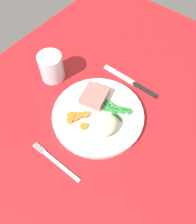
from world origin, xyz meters
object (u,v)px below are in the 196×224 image
object	(u,v)px
dinner_plate	(98,115)
water_glass	(52,68)
fork	(56,162)
meat_portion	(95,96)
knife	(131,82)

from	to	relation	value
dinner_plate	water_glass	world-z (taller)	water_glass
fork	water_glass	bearing A→B (deg)	46.96
dinner_plate	fork	size ratio (longest dim) A/B	1.62
dinner_plate	meat_portion	distance (cm)	5.93
water_glass	meat_portion	bearing A→B (deg)	-87.78
dinner_plate	water_glass	bearing A→B (deg)	82.05
meat_portion	water_glass	bearing A→B (deg)	92.22
knife	fork	bearing A→B (deg)	-175.94
dinner_plate	water_glass	size ratio (longest dim) A/B	2.98
dinner_plate	water_glass	xyz separation A→B (cm)	(2.96, 21.22, 3.04)
meat_portion	fork	xyz separation A→B (cm)	(-21.65, -4.48, -2.65)
meat_portion	fork	world-z (taller)	meat_portion
knife	water_glass	bearing A→B (deg)	127.11
dinner_plate	meat_portion	size ratio (longest dim) A/B	3.55
dinner_plate	water_glass	distance (cm)	21.64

